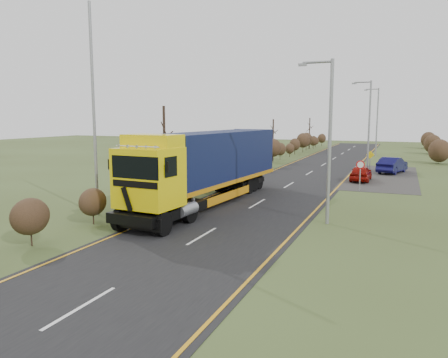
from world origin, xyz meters
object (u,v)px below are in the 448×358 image
Objects in this scene: car_blue_sedan at (392,165)px; lorry at (207,163)px; speed_sign at (360,170)px; streetlight_near at (328,135)px; car_red_hatchback at (361,173)px.

lorry is at bearing 79.60° from car_blue_sedan.
speed_sign is at bearing 51.59° from lorry.
streetlight_near reaches higher than lorry.
streetlight_near is (7.52, -2.19, 1.87)m from lorry.
car_blue_sedan is (10.08, 20.35, -1.81)m from lorry.
lorry is at bearing -132.95° from speed_sign.
car_red_hatchback is at bearing 89.00° from streetlight_near.
car_red_hatchback is 5.12m from speed_sign.
lorry reaches higher than car_blue_sedan.
lorry is 4.22× the size of car_red_hatchback.
lorry is 7.43× the size of speed_sign.
streetlight_near is 11.36m from speed_sign.
streetlight_near is at bearing 89.93° from car_red_hatchback.
speed_sign is (8.17, 8.77, -1.03)m from lorry.
speed_sign is at bearing 96.56° from car_blue_sedan.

